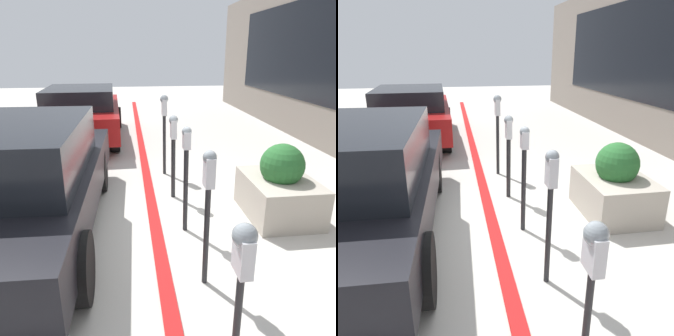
% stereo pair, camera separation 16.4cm
% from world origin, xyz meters
% --- Properties ---
extents(ground_plane, '(40.00, 40.00, 0.00)m').
position_xyz_m(ground_plane, '(0.00, 0.00, 0.00)').
color(ground_plane, beige).
extents(curb_strip, '(24.50, 0.16, 0.04)m').
position_xyz_m(curb_strip, '(0.00, 0.08, 0.02)').
color(curb_strip, red).
rests_on(curb_strip, ground_plane).
extents(parking_meter_nearest, '(0.20, 0.17, 1.35)m').
position_xyz_m(parking_meter_nearest, '(-2.27, -0.30, 1.03)').
color(parking_meter_nearest, '#232326').
rests_on(parking_meter_nearest, ground_plane).
extents(parking_meter_second, '(0.16, 0.14, 1.49)m').
position_xyz_m(parking_meter_second, '(-1.14, -0.35, 1.06)').
color(parking_meter_second, '#232326').
rests_on(parking_meter_second, ground_plane).
extents(parking_meter_middle, '(0.15, 0.13, 1.48)m').
position_xyz_m(parking_meter_middle, '(-0.02, -0.33, 0.98)').
color(parking_meter_middle, '#232326').
rests_on(parking_meter_middle, ground_plane).
extents(parking_meter_fourth, '(0.17, 0.15, 1.41)m').
position_xyz_m(parking_meter_fourth, '(1.10, -0.32, 0.96)').
color(parking_meter_fourth, '#232326').
rests_on(parking_meter_fourth, ground_plane).
extents(parking_meter_farthest, '(0.19, 0.16, 1.59)m').
position_xyz_m(parking_meter_farthest, '(2.25, -0.30, 1.15)').
color(parking_meter_farthest, '#232326').
rests_on(parking_meter_farthest, ground_plane).
extents(planter_box, '(1.24, 0.95, 1.12)m').
position_xyz_m(planter_box, '(0.25, -1.80, 0.43)').
color(planter_box, '#B2A899').
rests_on(planter_box, ground_plane).
extents(parked_car_middle, '(4.56, 1.91, 1.58)m').
position_xyz_m(parked_car_middle, '(0.10, 1.76, 0.83)').
color(parked_car_middle, black).
rests_on(parked_car_middle, ground_plane).
extents(parked_car_rear, '(4.50, 2.16, 1.46)m').
position_xyz_m(parked_car_rear, '(5.29, 1.66, 0.78)').
color(parked_car_rear, maroon).
rests_on(parked_car_rear, ground_plane).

